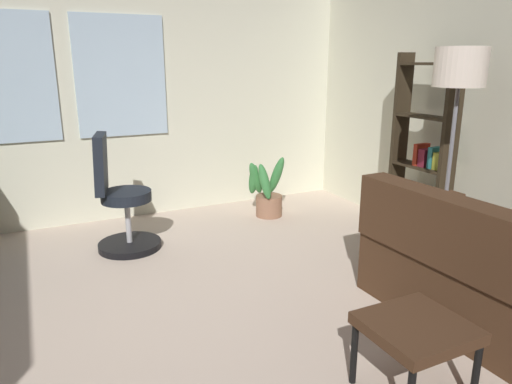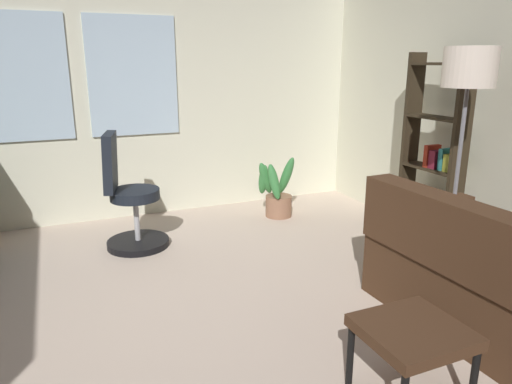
{
  "view_description": "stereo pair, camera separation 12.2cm",
  "coord_description": "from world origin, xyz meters",
  "px_view_note": "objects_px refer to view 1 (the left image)",
  "views": [
    {
      "loc": [
        -0.78,
        -2.36,
        1.64
      ],
      "look_at": [
        0.38,
        0.01,
        0.91
      ],
      "focal_mm": 32.83,
      "sensor_mm": 36.0,
      "label": 1
    },
    {
      "loc": [
        -0.67,
        -2.41,
        1.64
      ],
      "look_at": [
        0.38,
        0.01,
        0.91
      ],
      "focal_mm": 32.83,
      "sensor_mm": 36.0,
      "label": 2
    }
  ],
  "objects_px": {
    "footstool": "(416,332)",
    "bookshelf": "(422,162)",
    "office_chair": "(120,205)",
    "potted_plant": "(266,193)",
    "floor_lamp": "(459,84)"
  },
  "relations": [
    {
      "from": "office_chair",
      "to": "bookshelf",
      "type": "xyz_separation_m",
      "value": [
        2.56,
        -0.98,
        0.34
      ]
    },
    {
      "from": "footstool",
      "to": "bookshelf",
      "type": "distance_m",
      "value": 2.33
    },
    {
      "from": "floor_lamp",
      "to": "bookshelf",
      "type": "bearing_deg",
      "value": 58.98
    },
    {
      "from": "office_chair",
      "to": "bookshelf",
      "type": "relative_size",
      "value": 0.61
    },
    {
      "from": "potted_plant",
      "to": "bookshelf",
      "type": "bearing_deg",
      "value": -52.36
    },
    {
      "from": "bookshelf",
      "to": "potted_plant",
      "type": "relative_size",
      "value": 2.55
    },
    {
      "from": "office_chair",
      "to": "potted_plant",
      "type": "xyz_separation_m",
      "value": [
        1.6,
        0.27,
        -0.16
      ]
    },
    {
      "from": "footstool",
      "to": "office_chair",
      "type": "xyz_separation_m",
      "value": [
        -0.95,
        2.61,
        0.06
      ]
    },
    {
      "from": "office_chair",
      "to": "potted_plant",
      "type": "bearing_deg",
      "value": 9.48
    },
    {
      "from": "office_chair",
      "to": "floor_lamp",
      "type": "distance_m",
      "value": 2.92
    },
    {
      "from": "office_chair",
      "to": "bookshelf",
      "type": "bearing_deg",
      "value": -20.97
    },
    {
      "from": "office_chair",
      "to": "potted_plant",
      "type": "height_order",
      "value": "office_chair"
    },
    {
      "from": "footstool",
      "to": "potted_plant",
      "type": "bearing_deg",
      "value": 77.25
    },
    {
      "from": "footstool",
      "to": "potted_plant",
      "type": "distance_m",
      "value": 2.95
    },
    {
      "from": "office_chair",
      "to": "bookshelf",
      "type": "distance_m",
      "value": 2.76
    }
  ]
}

